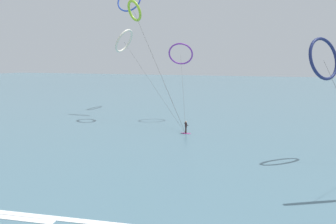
{
  "coord_description": "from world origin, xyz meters",
  "views": [
    {
      "loc": [
        9.46,
        -6.7,
        9.64
      ],
      "look_at": [
        0.0,
        19.39,
        5.16
      ],
      "focal_mm": 33.69,
      "sensor_mm": 36.0,
      "label": 1
    }
  ],
  "objects_px": {
    "kite_lime": "(134,11)",
    "kite_navy": "(324,59)",
    "surfer_magenta": "(186,128)",
    "kite_violet": "(181,54)",
    "kite_ivory": "(124,41)",
    "kite_cobalt": "(129,1)"
  },
  "relations": [
    {
      "from": "kite_ivory",
      "to": "kite_lime",
      "type": "xyz_separation_m",
      "value": [
        7.89,
        -11.17,
        3.99
      ]
    },
    {
      "from": "kite_navy",
      "to": "kite_ivory",
      "type": "bearing_deg",
      "value": 93.93
    },
    {
      "from": "kite_ivory",
      "to": "kite_lime",
      "type": "bearing_deg",
      "value": 36.07
    },
    {
      "from": "surfer_magenta",
      "to": "kite_ivory",
      "type": "distance_m",
      "value": 30.79
    },
    {
      "from": "surfer_magenta",
      "to": "kite_cobalt",
      "type": "xyz_separation_m",
      "value": [
        -15.1,
        13.99,
        19.67
      ]
    },
    {
      "from": "kite_navy",
      "to": "kite_cobalt",
      "type": "relative_size",
      "value": 0.53
    },
    {
      "from": "kite_ivory",
      "to": "surfer_magenta",
      "type": "bearing_deg",
      "value": 45.06
    },
    {
      "from": "kite_navy",
      "to": "kite_lime",
      "type": "bearing_deg",
      "value": 102.24
    },
    {
      "from": "kite_violet",
      "to": "kite_cobalt",
      "type": "relative_size",
      "value": 0.55
    },
    {
      "from": "surfer_magenta",
      "to": "kite_ivory",
      "type": "bearing_deg",
      "value": -167.53
    },
    {
      "from": "surfer_magenta",
      "to": "kite_violet",
      "type": "height_order",
      "value": "kite_violet"
    },
    {
      "from": "surfer_magenta",
      "to": "kite_cobalt",
      "type": "relative_size",
      "value": 0.07
    },
    {
      "from": "kite_violet",
      "to": "surfer_magenta",
      "type": "bearing_deg",
      "value": 101.66
    },
    {
      "from": "kite_ivory",
      "to": "kite_violet",
      "type": "bearing_deg",
      "value": 58.79
    },
    {
      "from": "kite_cobalt",
      "to": "kite_lime",
      "type": "xyz_separation_m",
      "value": [
        3.51,
        -5.15,
        -2.72
      ]
    },
    {
      "from": "surfer_magenta",
      "to": "kite_violet",
      "type": "relative_size",
      "value": 0.14
    },
    {
      "from": "surfer_magenta",
      "to": "kite_cobalt",
      "type": "bearing_deg",
      "value": -164.57
    },
    {
      "from": "kite_cobalt",
      "to": "kite_ivory",
      "type": "bearing_deg",
      "value": 125.47
    },
    {
      "from": "kite_navy",
      "to": "kite_cobalt",
      "type": "distance_m",
      "value": 37.66
    },
    {
      "from": "kite_violet",
      "to": "kite_ivory",
      "type": "distance_m",
      "value": 18.39
    },
    {
      "from": "kite_lime",
      "to": "kite_navy",
      "type": "bearing_deg",
      "value": -172.4
    },
    {
      "from": "kite_cobalt",
      "to": "kite_lime",
      "type": "bearing_deg",
      "value": -56.27
    }
  ]
}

